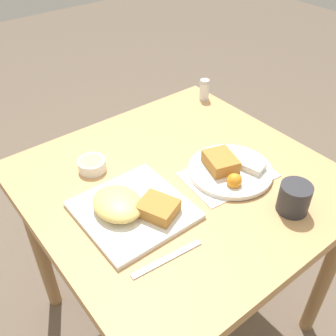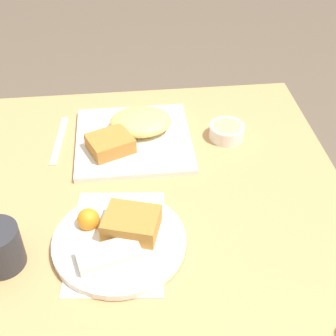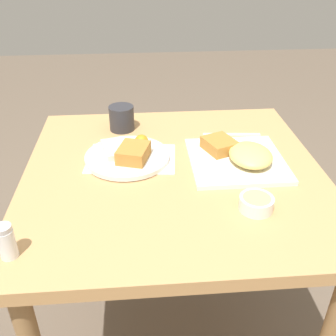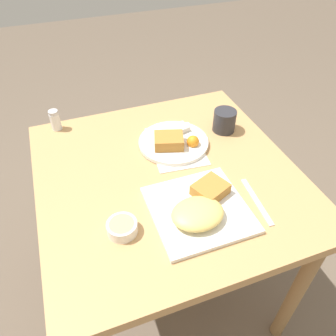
# 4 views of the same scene
# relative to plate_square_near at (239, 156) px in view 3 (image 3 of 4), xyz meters

# --- Properties ---
(ground_plane) EXTENTS (8.00, 8.00, 0.00)m
(ground_plane) POSITION_rel_plate_square_near_xyz_m (-0.03, 0.20, -0.75)
(ground_plane) COLOR brown
(dining_table) EXTENTS (0.85, 0.86, 0.73)m
(dining_table) POSITION_rel_plate_square_near_xyz_m (-0.03, 0.20, -0.12)
(dining_table) COLOR tan
(dining_table) RESTS_ON ground_plane
(menu_card) EXTENTS (0.20, 0.28, 0.00)m
(menu_card) POSITION_rel_plate_square_near_xyz_m (0.05, 0.32, -0.02)
(menu_card) COLOR silver
(menu_card) RESTS_ON dining_table
(plate_square_near) EXTENTS (0.28, 0.28, 0.06)m
(plate_square_near) POSITION_rel_plate_square_near_xyz_m (0.00, 0.00, 0.00)
(plate_square_near) COLOR white
(plate_square_near) RESTS_ON dining_table
(plate_oval_far) EXTENTS (0.25, 0.25, 0.05)m
(plate_oval_far) POSITION_rel_plate_square_near_xyz_m (0.04, 0.33, -0.00)
(plate_oval_far) COLOR white
(plate_oval_far) RESTS_ON menu_card
(sauce_ramekin) EXTENTS (0.08, 0.08, 0.04)m
(sauce_ramekin) POSITION_rel_plate_square_near_xyz_m (-0.23, 0.01, -0.00)
(sauce_ramekin) COLOR white
(sauce_ramekin) RESTS_ON dining_table
(salt_shaker) EXTENTS (0.04, 0.04, 0.08)m
(salt_shaker) POSITION_rel_plate_square_near_xyz_m (-0.35, 0.58, 0.01)
(salt_shaker) COLOR white
(salt_shaker) RESTS_ON dining_table
(butter_knife) EXTENTS (0.03, 0.19, 0.00)m
(butter_knife) POSITION_rel_plate_square_near_xyz_m (0.18, -0.02, -0.02)
(butter_knife) COLOR silver
(butter_knife) RESTS_ON dining_table
(coffee_mug) EXTENTS (0.08, 0.08, 0.08)m
(coffee_mug) POSITION_rel_plate_square_near_xyz_m (0.26, 0.35, 0.02)
(coffee_mug) COLOR #2D2D33
(coffee_mug) RESTS_ON dining_table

